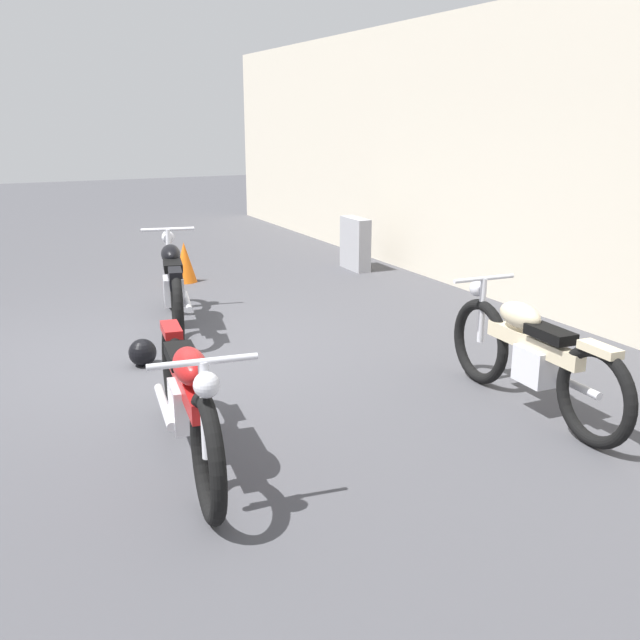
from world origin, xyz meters
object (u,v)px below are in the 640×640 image
helmet (143,353)px  motorcycle_red (188,399)px  motorcycle_cream (531,355)px  traffic_cone (185,262)px  stone_marker (355,244)px  motorcycle_black (173,283)px

helmet → motorcycle_red: size_ratio=0.12×
motorcycle_cream → traffic_cone: bearing=15.1°
stone_marker → motorcycle_cream: bearing=-14.2°
helmet → motorcycle_black: 1.38m
traffic_cone → motorcycle_red: (5.28, -1.43, 0.18)m
stone_marker → helmet: 4.79m
stone_marker → motorcycle_black: motorcycle_black is taller
helmet → motorcycle_black: bearing=152.7°
stone_marker → motorcycle_cream: motorcycle_cream is taller
stone_marker → motorcycle_red: motorcycle_red is taller
stone_marker → helmet: stone_marker is taller
helmet → motorcycle_cream: (2.31, 2.45, 0.32)m
traffic_cone → motorcycle_red: motorcycle_red is taller
traffic_cone → motorcycle_black: (2.00, -0.67, 0.19)m
stone_marker → motorcycle_cream: (5.24, -1.33, 0.06)m
helmet → traffic_cone: bearing=158.1°
traffic_cone → motorcycle_red: bearing=-15.2°
stone_marker → helmet: (2.93, -3.78, -0.26)m
motorcycle_black → traffic_cone: bearing=-6.7°
stone_marker → motorcycle_black: 3.62m
traffic_cone → motorcycle_cream: size_ratio=0.27×
motorcycle_black → helmet: bearing=164.6°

